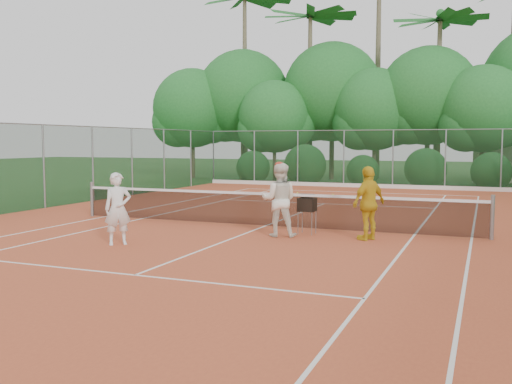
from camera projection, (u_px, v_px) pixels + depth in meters
ground at (264, 227)px, 16.08m from camera, size 120.00×120.00×0.00m
clay_court at (264, 227)px, 16.08m from camera, size 18.00×36.00×0.02m
tennis_net at (264, 208)px, 16.04m from camera, size 11.97×0.10×1.10m
player_white at (118, 209)px, 13.16m from camera, size 0.72×0.71×1.67m
player_center_grp at (279, 200)px, 14.31m from camera, size 1.04×0.89×1.88m
player_yellow at (369, 203)px, 13.79m from camera, size 0.90×1.13×1.80m
ball_hopper at (307, 205)px, 14.69m from camera, size 0.41×0.41×0.94m
stray_ball_a at (288, 189)px, 28.81m from camera, size 0.07×0.07×0.07m
stray_ball_b at (297, 193)px, 26.38m from camera, size 0.07×0.07×0.07m
stray_ball_c at (333, 195)px, 25.47m from camera, size 0.07×0.07×0.07m
court_markings at (264, 226)px, 16.08m from camera, size 11.03×23.83×0.01m
fence_back at (368, 159)px, 29.80m from camera, size 18.07×0.07×3.00m
tropical_treeline at (410, 96)px, 33.78m from camera, size 32.10×8.49×15.03m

